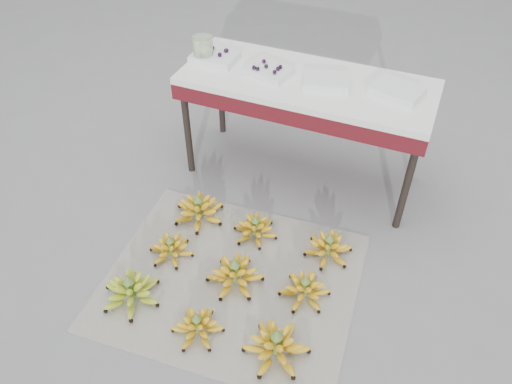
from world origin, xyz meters
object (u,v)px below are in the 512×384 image
at_px(tray_left, 268,71).
at_px(bunch_front_center, 198,326).
at_px(bunch_back_left, 199,210).
at_px(tray_right, 326,81).
at_px(bunch_front_left, 131,291).
at_px(newspaper_mat, 232,280).
at_px(bunch_front_right, 276,346).
at_px(vendor_table, 306,91).
at_px(bunch_back_right, 328,248).
at_px(tray_far_right, 397,91).
at_px(bunch_mid_center, 235,274).
at_px(bunch_mid_left, 171,249).
at_px(glass_jar, 203,49).
at_px(tray_far_left, 215,57).
at_px(bunch_back_center, 255,229).
at_px(bunch_mid_right, 305,289).

bearing_deg(tray_left, bunch_front_center, -83.01).
xyz_separation_m(bunch_back_left, tray_right, (0.52, 0.59, 0.63)).
bearing_deg(bunch_front_left, newspaper_mat, 58.93).
height_order(bunch_front_right, vendor_table, vendor_table).
xyz_separation_m(bunch_front_center, bunch_back_left, (-0.34, 0.67, 0.01)).
bearing_deg(bunch_back_right, bunch_front_left, -149.93).
relative_size(tray_right, tray_far_right, 0.95).
bearing_deg(bunch_mid_center, bunch_mid_left, 153.88).
bearing_deg(bunch_front_left, vendor_table, 93.07).
distance_m(tray_right, tray_far_right, 0.37).
distance_m(bunch_front_left, bunch_mid_left, 0.32).
bearing_deg(bunch_front_center, bunch_front_left, 169.71).
bearing_deg(tray_far_right, tray_left, -174.99).
distance_m(tray_right, glass_jar, 0.73).
height_order(bunch_front_right, glass_jar, glass_jar).
height_order(bunch_front_center, bunch_mid_center, bunch_mid_center).
relative_size(bunch_front_right, tray_far_left, 1.18).
bearing_deg(bunch_front_right, tray_far_right, 81.18).
distance_m(bunch_front_center, tray_far_left, 1.51).
bearing_deg(bunch_front_center, tray_far_left, 107.68).
bearing_deg(bunch_back_right, tray_far_left, 138.77).
height_order(bunch_back_center, glass_jar, glass_jar).
distance_m(bunch_mid_right, vendor_table, 1.09).
relative_size(bunch_mid_right, bunch_back_right, 0.96).
bearing_deg(bunch_front_right, newspaper_mat, 139.04).
bearing_deg(bunch_front_left, bunch_back_center, 80.82).
bearing_deg(bunch_back_right, bunch_front_right, -102.81).
bearing_deg(tray_far_left, tray_far_right, 1.89).
bearing_deg(bunch_front_center, newspaper_mat, 83.60).
height_order(bunch_mid_left, glass_jar, glass_jar).
bearing_deg(bunch_mid_right, newspaper_mat, -179.82).
bearing_deg(newspaper_mat, bunch_back_right, 41.19).
distance_m(bunch_back_left, glass_jar, 0.92).
bearing_deg(bunch_back_right, vendor_table, 112.45).
distance_m(tray_far_right, glass_jar, 1.10).
relative_size(vendor_table, glass_jar, 9.80).
relative_size(bunch_mid_right, tray_right, 1.00).
xyz_separation_m(bunch_front_center, bunch_mid_right, (0.39, 0.39, 0.00)).
height_order(newspaper_mat, bunch_front_right, bunch_front_right).
height_order(newspaper_mat, vendor_table, vendor_table).
bearing_deg(bunch_mid_center, glass_jar, 101.82).
relative_size(bunch_back_right, glass_jar, 2.02).
relative_size(bunch_back_center, tray_left, 1.13).
height_order(bunch_front_right, bunch_back_left, bunch_front_right).
relative_size(vendor_table, tray_left, 5.11).
bearing_deg(tray_right, bunch_back_left, -131.10).
relative_size(bunch_front_center, vendor_table, 0.18).
bearing_deg(bunch_front_left, bunch_front_right, 22.63).
height_order(newspaper_mat, tray_right, tray_right).
xyz_separation_m(bunch_back_right, tray_left, (-0.57, 0.56, 0.63)).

